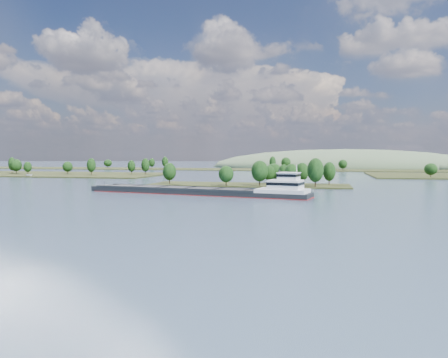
# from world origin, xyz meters

# --- Properties ---
(ground) EXTENTS (1800.00, 1800.00, 0.00)m
(ground) POSITION_xyz_m (0.00, 120.00, 0.00)
(ground) COLOR #34495A
(ground) RESTS_ON ground
(tree_island) EXTENTS (100.00, 32.08, 14.65)m
(tree_island) POSITION_xyz_m (6.67, 178.66, 3.96)
(tree_island) COLOR black
(tree_island) RESTS_ON ground
(back_shoreline) EXTENTS (900.00, 60.00, 14.87)m
(back_shoreline) POSITION_xyz_m (8.81, 399.80, 0.70)
(back_shoreline) COLOR black
(back_shoreline) RESTS_ON ground
(hill_west) EXTENTS (320.00, 160.00, 44.00)m
(hill_west) POSITION_xyz_m (60.00, 500.00, 0.00)
(hill_west) COLOR #465B3F
(hill_west) RESTS_ON ground
(cargo_barge) EXTENTS (93.94, 28.93, 12.65)m
(cargo_barge) POSITION_xyz_m (-6.61, 126.85, 1.59)
(cargo_barge) COLOR black
(cargo_barge) RESTS_ON ground
(motorboat) EXTENTS (6.11, 3.12, 2.25)m
(motorboat) POSITION_xyz_m (-161.61, 226.84, 1.13)
(motorboat) COLOR silver
(motorboat) RESTS_ON ground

